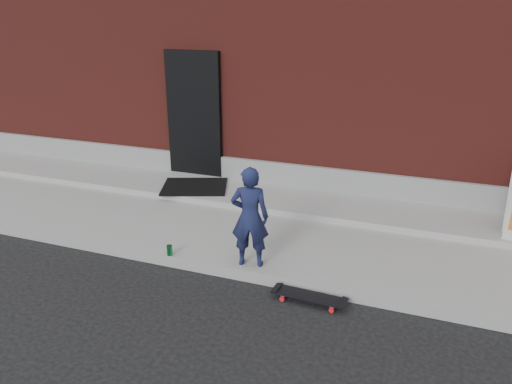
% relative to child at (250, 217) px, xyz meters
% --- Properties ---
extents(ground, '(80.00, 80.00, 0.00)m').
position_rel_child_xyz_m(ground, '(0.45, -0.20, -0.80)').
color(ground, black).
rests_on(ground, ground).
extents(sidewalk, '(20.00, 3.00, 0.15)m').
position_rel_child_xyz_m(sidewalk, '(0.45, 1.30, -0.72)').
color(sidewalk, gray).
rests_on(sidewalk, ground).
extents(apron, '(20.00, 1.20, 0.10)m').
position_rel_child_xyz_m(apron, '(0.45, 2.20, -0.60)').
color(apron, gray).
rests_on(apron, sidewalk).
extents(building, '(20.00, 8.10, 5.00)m').
position_rel_child_xyz_m(building, '(0.45, 6.79, 1.70)').
color(building, '#5D1F19').
rests_on(building, ground).
extents(child, '(0.53, 0.41, 1.30)m').
position_rel_child_xyz_m(child, '(0.00, 0.00, 0.00)').
color(child, '#161B3F').
rests_on(child, sidewalk).
extents(skateboard, '(0.86, 0.26, 0.10)m').
position_rel_child_xyz_m(skateboard, '(0.88, -0.37, -0.72)').
color(skateboard, red).
rests_on(skateboard, ground).
extents(soda_can, '(0.09, 0.09, 0.14)m').
position_rel_child_xyz_m(soda_can, '(-1.08, -0.15, -0.58)').
color(soda_can, '#1B8841').
rests_on(soda_can, sidewalk).
extents(doormat, '(1.35, 1.22, 0.03)m').
position_rel_child_xyz_m(doormat, '(-1.85, 2.08, -0.53)').
color(doormat, black).
rests_on(doormat, apron).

